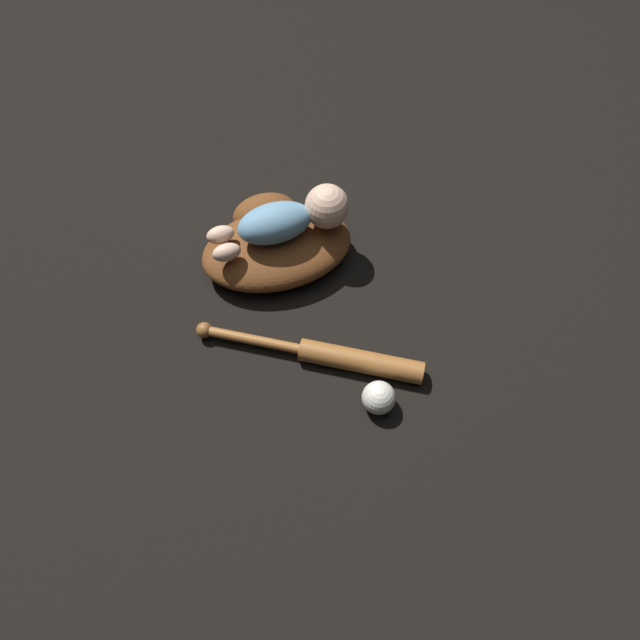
% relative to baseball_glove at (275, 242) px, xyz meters
% --- Properties ---
extents(ground_plane, '(6.00, 6.00, 0.00)m').
position_rel_baseball_glove_xyz_m(ground_plane, '(0.03, -0.04, -0.05)').
color(ground_plane, black).
extents(baseball_glove, '(0.42, 0.37, 0.09)m').
position_rel_baseball_glove_xyz_m(baseball_glove, '(0.00, 0.00, 0.00)').
color(baseball_glove, brown).
rests_on(baseball_glove, ground).
extents(baby_figure, '(0.32, 0.22, 0.10)m').
position_rel_baseball_glove_xyz_m(baby_figure, '(0.04, 0.00, 0.09)').
color(baby_figure, '#6693B2').
rests_on(baby_figure, baseball_glove).
extents(baseball_bat, '(0.50, 0.09, 0.05)m').
position_rel_baseball_glove_xyz_m(baseball_bat, '(0.18, -0.28, -0.02)').
color(baseball_bat, '#9E602D').
rests_on(baseball_bat, ground).
extents(baseball, '(0.07, 0.07, 0.07)m').
position_rel_baseball_glove_xyz_m(baseball, '(0.28, -0.37, -0.01)').
color(baseball, silver).
rests_on(baseball, ground).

